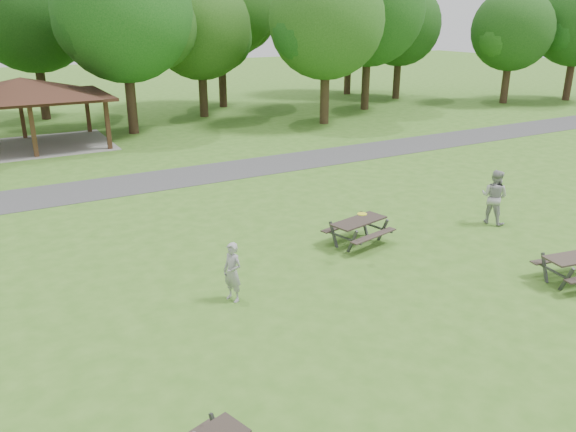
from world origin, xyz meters
The scene contains 16 objects.
ground centered at (0.00, 0.00, 0.00)m, with size 160.00×160.00×0.00m, color #3B6D1F.
asphalt_path centered at (0.00, 14.00, 0.01)m, with size 120.00×3.20×0.02m, color #3F3F41.
pavilion centered at (-4.00, 24.00, 3.06)m, with size 8.60×7.01×3.76m.
tree_row_e centered at (2.10, 25.03, 6.78)m, with size 8.40×8.00×11.02m.
tree_row_f centered at (8.09, 28.53, 5.84)m, with size 7.35×7.00×9.55m.
tree_row_g centered at (14.09, 22.03, 6.33)m, with size 7.77×7.40×10.25m.
tree_row_h centered at (20.10, 25.53, 7.03)m, with size 8.61×8.20×11.37m.
tree_row_i centered at (26.08, 29.03, 5.91)m, with size 7.14×6.80×9.52m.
tree_row_j centered at (32.08, 22.53, 5.56)m, with size 6.72×6.40×8.96m.
tree_deep_b centered at (-1.90, 33.03, 6.89)m, with size 8.40×8.00×11.13m.
tree_deep_c centered at (11.10, 32.03, 7.44)m, with size 8.82×8.40×11.90m.
tree_deep_d centered at (24.10, 33.53, 7.03)m, with size 8.40×8.00×11.27m.
picnic_table_middle centered at (3.44, 3.78, 0.60)m, with size 2.17×1.88×0.82m.
frisbee_in_flight centered at (2.65, 2.61, 1.51)m, with size 0.33×0.33×0.02m.
frisbee_thrower centered at (-1.56, 2.31, 0.78)m, with size 0.57×0.37×1.56m, color #969699.
frisbee_catcher centered at (8.64, 3.03, 0.96)m, with size 0.93×0.72×1.91m, color #A3A3A5.
Camera 1 is at (-6.66, -9.49, 6.87)m, focal length 35.00 mm.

